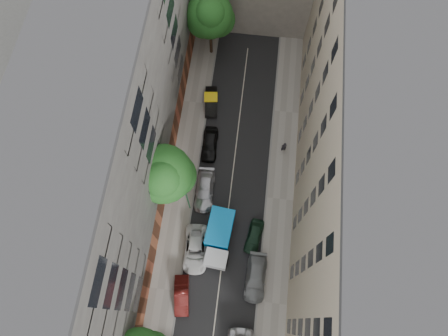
# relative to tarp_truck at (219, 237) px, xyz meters

# --- Properties ---
(ground) EXTENTS (120.00, 120.00, 0.00)m
(ground) POSITION_rel_tarp_truck_xyz_m (0.60, 5.34, -1.53)
(ground) COLOR #4C4C49
(ground) RESTS_ON ground
(road_surface) EXTENTS (8.00, 44.00, 0.02)m
(road_surface) POSITION_rel_tarp_truck_xyz_m (0.60, 5.34, -1.52)
(road_surface) COLOR black
(road_surface) RESTS_ON ground
(sidewalk_left) EXTENTS (3.00, 44.00, 0.15)m
(sidewalk_left) POSITION_rel_tarp_truck_xyz_m (-4.90, 5.34, -1.45)
(sidewalk_left) COLOR gray
(sidewalk_left) RESTS_ON ground
(sidewalk_right) EXTENTS (3.00, 44.00, 0.15)m
(sidewalk_right) POSITION_rel_tarp_truck_xyz_m (6.10, 5.34, -1.45)
(sidewalk_right) COLOR gray
(sidewalk_right) RESTS_ON ground
(building_left) EXTENTS (8.00, 44.00, 20.00)m
(building_left) POSITION_rel_tarp_truck_xyz_m (-10.40, 5.34, 8.47)
(building_left) COLOR #474442
(building_left) RESTS_ON ground
(building_right) EXTENTS (8.00, 44.00, 20.00)m
(building_right) POSITION_rel_tarp_truck_xyz_m (11.60, 5.34, 8.47)
(building_right) COLOR tan
(building_right) RESTS_ON ground
(tarp_truck) EXTENTS (2.87, 6.20, 2.78)m
(tarp_truck) POSITION_rel_tarp_truck_xyz_m (0.00, 0.00, 0.00)
(tarp_truck) COLOR black
(tarp_truck) RESTS_ON ground
(car_left_1) EXTENTS (1.98, 4.18, 1.32)m
(car_left_1) POSITION_rel_tarp_truck_xyz_m (-3.00, -6.06, -0.87)
(car_left_1) COLOR #4A110E
(car_left_1) RESTS_ON ground
(car_left_2) EXTENTS (2.79, 5.40, 1.46)m
(car_left_2) POSITION_rel_tarp_truck_xyz_m (-2.29, -1.34, -0.80)
(car_left_2) COLOR silver
(car_left_2) RESTS_ON ground
(car_left_3) EXTENTS (2.20, 5.08, 1.46)m
(car_left_3) POSITION_rel_tarp_truck_xyz_m (-2.22, 5.14, -0.80)
(car_left_3) COLOR #B6B6BB
(car_left_3) RESTS_ON ground
(car_left_4) EXTENTS (1.89, 4.41, 1.48)m
(car_left_4) POSITION_rel_tarp_truck_xyz_m (-2.42, 10.74, -0.79)
(car_left_4) COLOR black
(car_left_4) RESTS_ON ground
(car_left_5) EXTENTS (1.90, 4.18, 1.33)m
(car_left_5) POSITION_rel_tarp_truck_xyz_m (-3.00, 16.34, -0.86)
(car_left_5) COLOR black
(car_left_5) RESTS_ON ground
(car_right_1) EXTENTS (2.14, 5.05, 1.45)m
(car_right_1) POSITION_rel_tarp_truck_xyz_m (4.20, -3.46, -0.80)
(car_right_1) COLOR slate
(car_right_1) RESTS_ON ground
(car_right_2) EXTENTS (2.12, 3.99, 1.29)m
(car_right_2) POSITION_rel_tarp_truck_xyz_m (3.65, 0.74, -0.88)
(car_right_2) COLOR black
(car_right_2) RESTS_ON ground
(tree_mid) EXTENTS (5.96, 5.79, 9.89)m
(tree_mid) POSITION_rel_tarp_truck_xyz_m (-5.70, 4.23, 5.22)
(tree_mid) COLOR #382619
(tree_mid) RESTS_ON sidewalk_left
(tree_far) EXTENTS (5.56, 5.33, 9.48)m
(tree_far) POSITION_rel_tarp_truck_xyz_m (-3.90, 23.83, 5.00)
(tree_far) COLOR #382619
(tree_far) RESTS_ON sidewalk_left
(lamp_post) EXTENTS (0.36, 0.36, 6.57)m
(lamp_post) POSITION_rel_tarp_truck_xyz_m (-3.60, 3.13, 2.65)
(lamp_post) COLOR #17512C
(lamp_post) RESTS_ON sidewalk_left
(pedestrian) EXTENTS (0.75, 0.61, 1.79)m
(pedestrian) POSITION_rel_tarp_truck_xyz_m (6.04, 11.27, -0.48)
(pedestrian) COLOR black
(pedestrian) RESTS_ON sidewalk_right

